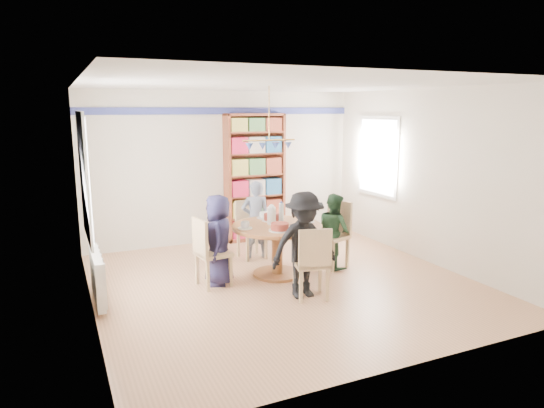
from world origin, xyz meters
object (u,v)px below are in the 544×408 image
dining_table (277,238)px  bookshelf (255,178)px  chair_near (313,260)px  person_near (304,245)px  person_right (334,231)px  person_far (256,220)px  chair_far (250,226)px  chair_right (335,231)px  person_left (218,240)px  chair_left (208,249)px  radiator (97,276)px

dining_table → bookshelf: size_ratio=0.56×
chair_near → person_near: size_ratio=0.69×
person_right → person_far: (-0.90, 0.93, 0.06)m
chair_far → chair_near: bearing=-88.8°
chair_right → person_near: person_near is taller
chair_far → person_left: person_left is taller
chair_near → person_far: bearing=89.2°
dining_table → chair_left: chair_left is taller
chair_far → person_left: 1.31m
dining_table → chair_right: bearing=1.9°
person_right → dining_table: bearing=83.0°
person_far → radiator: bearing=35.6°
chair_left → person_right: bearing=0.6°
chair_left → person_near: person_near is taller
chair_right → person_near: 1.38m
person_right → bookshelf: bearing=6.9°
person_far → person_near: size_ratio=0.92×
radiator → bookshelf: bookshelf is taller
chair_right → person_left: (-1.86, -0.02, 0.07)m
chair_near → person_far: (0.03, 1.94, 0.11)m
chair_far → person_near: (-0.01, -1.89, 0.18)m
chair_near → bookshelf: (0.46, 3.03, 0.61)m
chair_near → person_left: 1.38m
dining_table → chair_far: 1.00m
chair_right → bookshelf: bookshelf is taller
chair_left → chair_near: chair_left is taller
chair_near → person_right: person_right is taller
radiator → chair_near: (2.49, -0.99, 0.17)m
person_far → person_right: bearing=148.7°
radiator → chair_near: size_ratio=1.06×
radiator → person_left: size_ratio=0.80×
dining_table → chair_right: 0.98m
chair_left → person_near: size_ratio=0.70×
person_right → bookshelf: size_ratio=0.50×
person_left → person_near: size_ratio=0.91×
person_far → chair_left: bearing=56.0°
dining_table → person_left: (-0.88, 0.01, 0.07)m
person_right → person_near: size_ratio=0.83×
chair_left → person_left: (0.17, 0.05, 0.10)m
dining_table → person_far: person_far is taller
chair_right → person_far: size_ratio=0.80×
person_far → person_near: (-0.08, -1.80, 0.05)m
radiator → bookshelf: bearing=34.7°
person_left → person_right: (1.82, -0.03, -0.05)m
radiator → chair_right: 3.46m
radiator → dining_table: size_ratio=0.77×
radiator → chair_far: (2.44, 1.04, 0.16)m
radiator → chair_left: bearing=0.0°
chair_far → dining_table: bearing=-88.5°
radiator → person_right: 3.42m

